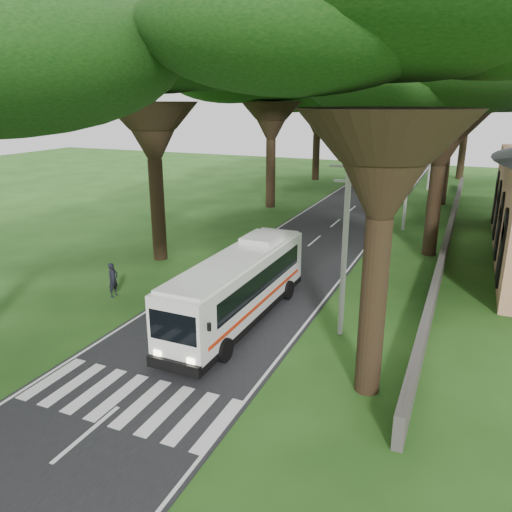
{
  "coord_description": "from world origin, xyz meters",
  "views": [
    {
      "loc": [
        10.09,
        -13.98,
        10.02
      ],
      "look_at": [
        0.27,
        8.64,
        2.2
      ],
      "focal_mm": 35.0,
      "sensor_mm": 36.0,
      "label": 1
    }
  ],
  "objects_px": {
    "pole_far": "(431,153)",
    "distant_car_c": "(401,168)",
    "distant_car_b": "(361,177)",
    "pedestrian": "(113,280)",
    "pole_near": "(345,244)",
    "coach_bus": "(239,286)",
    "pole_mid": "(408,177)"
  },
  "relations": [
    {
      "from": "pole_near",
      "to": "pedestrian",
      "type": "height_order",
      "value": "pole_near"
    },
    {
      "from": "pole_near",
      "to": "coach_bus",
      "type": "distance_m",
      "value": 5.32
    },
    {
      "from": "pedestrian",
      "to": "pole_far",
      "type": "bearing_deg",
      "value": -16.57
    },
    {
      "from": "pole_mid",
      "to": "pedestrian",
      "type": "height_order",
      "value": "pole_mid"
    },
    {
      "from": "coach_bus",
      "to": "pedestrian",
      "type": "distance_m",
      "value": 7.43
    },
    {
      "from": "coach_bus",
      "to": "pedestrian",
      "type": "bearing_deg",
      "value": 179.87
    },
    {
      "from": "pole_mid",
      "to": "distant_car_c",
      "type": "bearing_deg",
      "value": 98.39
    },
    {
      "from": "pole_near",
      "to": "pedestrian",
      "type": "relative_size",
      "value": 4.35
    },
    {
      "from": "pole_mid",
      "to": "distant_car_b",
      "type": "distance_m",
      "value": 22.81
    },
    {
      "from": "pole_near",
      "to": "coach_bus",
      "type": "bearing_deg",
      "value": -173.38
    },
    {
      "from": "distant_car_b",
      "to": "pedestrian",
      "type": "distance_m",
      "value": 41.76
    },
    {
      "from": "pole_far",
      "to": "pedestrian",
      "type": "relative_size",
      "value": 4.35
    },
    {
      "from": "distant_car_b",
      "to": "pole_mid",
      "type": "bearing_deg",
      "value": -77.5
    },
    {
      "from": "pole_far",
      "to": "distant_car_c",
      "type": "xyz_separation_m",
      "value": [
        -4.7,
        11.86,
        -3.45
      ]
    },
    {
      "from": "pole_near",
      "to": "distant_car_c",
      "type": "relative_size",
      "value": 1.66
    },
    {
      "from": "coach_bus",
      "to": "pedestrian",
      "type": "relative_size",
      "value": 5.99
    },
    {
      "from": "distant_car_c",
      "to": "pedestrian",
      "type": "height_order",
      "value": "pedestrian"
    },
    {
      "from": "pole_near",
      "to": "pedestrian",
      "type": "xyz_separation_m",
      "value": [
        -12.09,
        -0.44,
        -3.26
      ]
    },
    {
      "from": "pole_near",
      "to": "distant_car_b",
      "type": "height_order",
      "value": "pole_near"
    },
    {
      "from": "pole_far",
      "to": "distant_car_b",
      "type": "xyz_separation_m",
      "value": [
        -7.92,
        1.11,
        -3.41
      ]
    },
    {
      "from": "distant_car_b",
      "to": "distant_car_c",
      "type": "xyz_separation_m",
      "value": [
        3.22,
        10.75,
        -0.04
      ]
    },
    {
      "from": "distant_car_c",
      "to": "pedestrian",
      "type": "bearing_deg",
      "value": 91.74
    },
    {
      "from": "pole_far",
      "to": "distant_car_c",
      "type": "distance_m",
      "value": 13.22
    },
    {
      "from": "pole_far",
      "to": "pedestrian",
      "type": "bearing_deg",
      "value": -106.64
    },
    {
      "from": "pole_mid",
      "to": "pole_far",
      "type": "height_order",
      "value": "same"
    },
    {
      "from": "pedestrian",
      "to": "distant_car_b",
      "type": "bearing_deg",
      "value": -5.66
    },
    {
      "from": "distant_car_c",
      "to": "coach_bus",
      "type": "bearing_deg",
      "value": 99.77
    },
    {
      "from": "distant_car_b",
      "to": "pedestrian",
      "type": "relative_size",
      "value": 2.43
    },
    {
      "from": "pole_far",
      "to": "distant_car_c",
      "type": "bearing_deg",
      "value": 111.61
    },
    {
      "from": "pole_near",
      "to": "coach_bus",
      "type": "relative_size",
      "value": 0.73
    },
    {
      "from": "distant_car_c",
      "to": "pedestrian",
      "type": "relative_size",
      "value": 2.62
    },
    {
      "from": "pole_mid",
      "to": "coach_bus",
      "type": "distance_m",
      "value": 21.22
    }
  ]
}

